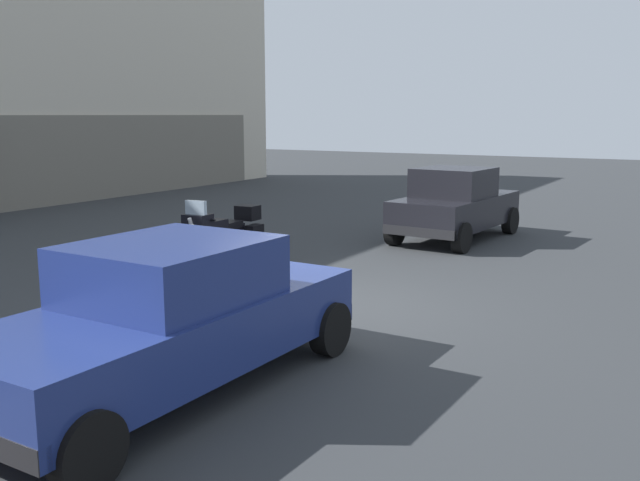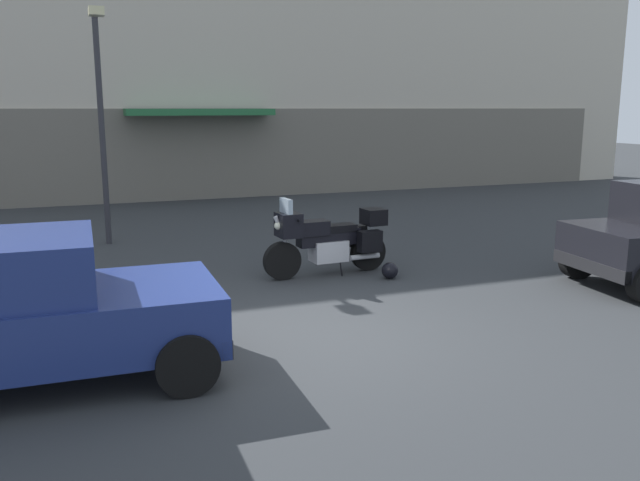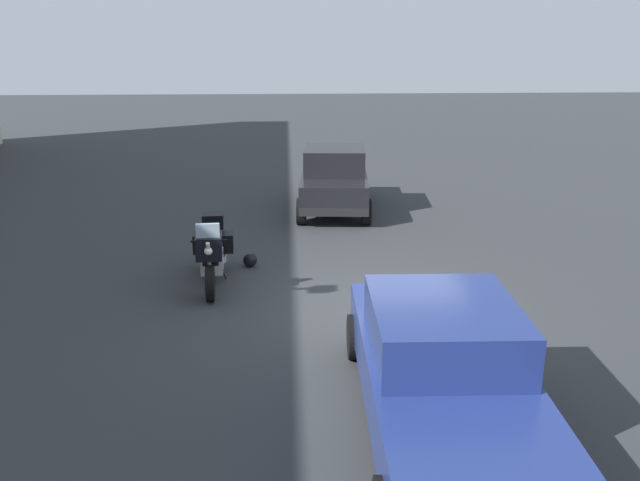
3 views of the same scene
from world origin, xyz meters
name	(u,v)px [view 3 (image 3 of 3)]	position (x,y,z in m)	size (l,w,h in m)	color
ground_plane	(378,310)	(0.00, 0.00, 0.00)	(80.00, 80.00, 0.00)	#2D3033
motorcycle	(212,251)	(1.43, 2.88, 0.62)	(2.26, 0.78, 1.36)	black
helmet	(250,260)	(2.28, 2.24, 0.14)	(0.28, 0.28, 0.28)	black
car_hatchback_near	(334,179)	(6.60, 0.27, 0.81)	(3.96, 2.04, 1.64)	black
car_sedan_far	(442,368)	(-3.45, -0.25, 0.78)	(4.61, 1.99, 1.56)	navy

